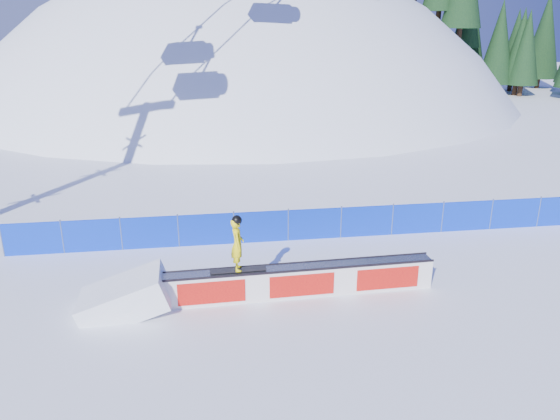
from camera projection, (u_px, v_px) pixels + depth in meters
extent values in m
plane|color=white|center=(345.00, 296.00, 16.26)|extent=(160.00, 160.00, 0.00)
sphere|color=white|center=(244.00, 260.00, 61.46)|extent=(64.00, 64.00, 64.00)
cylinder|color=black|center=(445.00, 21.00, 53.08)|extent=(0.50, 0.50, 1.40)
cylinder|color=black|center=(468.00, 41.00, 52.17)|extent=(0.50, 0.50, 1.40)
cylinder|color=black|center=(453.00, 46.00, 58.14)|extent=(0.50, 0.50, 1.40)
cone|color=black|center=(457.00, 1.00, 56.62)|extent=(3.46, 3.46, 7.86)
cylinder|color=black|center=(455.00, 60.00, 60.59)|extent=(0.50, 0.50, 1.40)
cone|color=black|center=(459.00, 25.00, 59.35)|extent=(2.72, 2.72, 6.17)
cylinder|color=black|center=(483.00, 68.00, 55.35)|extent=(0.50, 0.50, 1.40)
cone|color=black|center=(488.00, 26.00, 54.03)|extent=(2.96, 2.96, 6.72)
cylinder|color=black|center=(480.00, 86.00, 59.66)|extent=(0.50, 0.50, 1.40)
cone|color=black|center=(486.00, 38.00, 57.97)|extent=(3.89, 3.89, 8.84)
cylinder|color=black|center=(526.00, 88.00, 58.37)|extent=(0.50, 0.50, 1.40)
cone|color=black|center=(532.00, 51.00, 57.07)|extent=(2.87, 2.87, 6.53)
cylinder|color=black|center=(515.00, 86.00, 60.38)|extent=(0.50, 0.50, 1.40)
cone|color=black|center=(522.00, 43.00, 58.85)|extent=(3.49, 3.49, 7.93)
cube|color=#072EC3|center=(315.00, 224.00, 20.26)|extent=(22.00, 0.03, 1.20)
cylinder|color=#404F73|center=(2.00, 239.00, 18.76)|extent=(0.05, 0.05, 1.30)
cylinder|color=#404F73|center=(62.00, 236.00, 19.03)|extent=(0.05, 0.05, 1.30)
cylinder|color=#404F73|center=(121.00, 233.00, 19.30)|extent=(0.05, 0.05, 1.30)
cylinder|color=#404F73|center=(178.00, 230.00, 19.57)|extent=(0.05, 0.05, 1.30)
cylinder|color=#404F73|center=(234.00, 227.00, 19.84)|extent=(0.05, 0.05, 1.30)
cylinder|color=#404F73|center=(288.00, 224.00, 20.11)|extent=(0.05, 0.05, 1.30)
cylinder|color=#404F73|center=(341.00, 221.00, 20.38)|extent=(0.05, 0.05, 1.30)
cylinder|color=#404F73|center=(392.00, 219.00, 20.64)|extent=(0.05, 0.05, 1.30)
cylinder|color=#404F73|center=(443.00, 216.00, 20.91)|extent=(0.05, 0.05, 1.30)
cylinder|color=#404F73|center=(491.00, 214.00, 21.18)|extent=(0.05, 0.05, 1.30)
cylinder|color=#404F73|center=(539.00, 211.00, 21.45)|extent=(0.05, 0.05, 1.30)
cube|color=white|center=(300.00, 281.00, 16.19)|extent=(8.11, 0.73, 0.91)
cube|color=#9496A1|center=(300.00, 267.00, 16.03)|extent=(8.03, 0.76, 0.04)
cube|color=black|center=(302.00, 270.00, 15.78)|extent=(8.10, 0.26, 0.06)
cube|color=black|center=(299.00, 263.00, 16.28)|extent=(8.10, 0.26, 0.06)
cube|color=red|center=(302.00, 285.00, 15.95)|extent=(7.70, 0.24, 0.68)
cube|color=red|center=(298.00, 277.00, 16.44)|extent=(7.70, 0.24, 0.68)
cube|color=black|center=(238.00, 270.00, 15.72)|extent=(1.62, 0.34, 0.03)
imported|color=yellow|center=(237.00, 244.00, 15.45)|extent=(0.38, 0.57, 1.56)
sphere|color=black|center=(237.00, 220.00, 15.20)|extent=(0.29, 0.29, 0.29)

